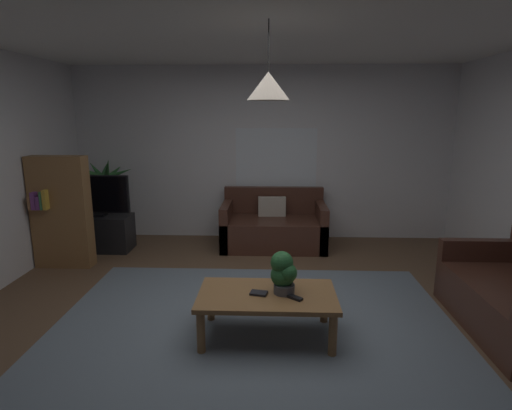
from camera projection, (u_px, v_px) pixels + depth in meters
name	position (u px, v px, depth m)	size (l,w,h in m)	color
floor	(255.00, 322.00, 3.92)	(5.67, 5.51, 0.02)	brown
rug	(254.00, 332.00, 3.72)	(3.69, 3.03, 0.01)	slate
wall_back	(262.00, 154.00, 6.35)	(5.79, 0.06, 2.59)	silver
ceiling	(255.00, 24.00, 3.35)	(5.67, 5.51, 0.02)	white
window_pane	(276.00, 166.00, 6.35)	(1.22, 0.01, 1.12)	white
couch_under_window	(273.00, 228.00, 6.07)	(1.48, 0.84, 0.82)	#47281E
coffee_table	(267.00, 299.00, 3.59)	(1.18, 0.67, 0.40)	olive
book_on_table_0	(259.00, 293.00, 3.55)	(0.14, 0.10, 0.02)	black
remote_on_table_0	(294.00, 297.00, 3.47)	(0.05, 0.16, 0.02)	black
potted_plant_on_table	(284.00, 272.00, 3.56)	(0.23, 0.22, 0.36)	#4C4C51
tv_stand	(99.00, 233.00, 5.91)	(0.90, 0.44, 0.50)	black
tv	(96.00, 195.00, 5.77)	(0.93, 0.16, 0.57)	black
potted_palm_corner	(106.00, 201.00, 6.26)	(0.85, 0.97, 1.33)	#4C4C51
bookshelf_corner	(61.00, 212.00, 5.19)	(0.70, 0.31, 1.40)	olive
pendant_lamp	(268.00, 86.00, 3.20)	(0.33, 0.33, 0.59)	black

